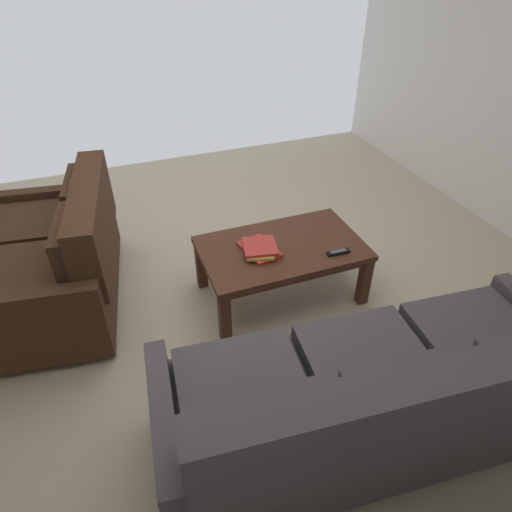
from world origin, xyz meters
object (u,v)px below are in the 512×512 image
(coffee_table, at_px, (282,254))
(tv_remote, at_px, (338,252))
(loveseat_near, at_px, (55,259))
(book_stack, at_px, (259,248))
(sofa_main, at_px, (376,399))

(coffee_table, xyz_separation_m, tv_remote, (-0.32, 0.21, 0.07))
(loveseat_near, distance_m, coffee_table, 1.55)
(book_stack, height_order, tv_remote, book_stack)
(loveseat_near, xyz_separation_m, book_stack, (-1.31, 0.48, 0.09))
(coffee_table, relative_size, book_stack, 3.41)
(book_stack, relative_size, tv_remote, 2.02)
(sofa_main, xyz_separation_m, tv_remote, (-0.36, -1.04, 0.08))
(tv_remote, bearing_deg, book_stack, -22.66)
(loveseat_near, relative_size, coffee_table, 1.30)
(sofa_main, distance_m, tv_remote, 1.10)
(loveseat_near, bearing_deg, coffee_table, 162.14)
(sofa_main, xyz_separation_m, coffee_table, (-0.04, -1.25, 0.00))
(loveseat_near, height_order, book_stack, loveseat_near)
(sofa_main, bearing_deg, book_stack, -84.17)
(sofa_main, relative_size, coffee_table, 1.92)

